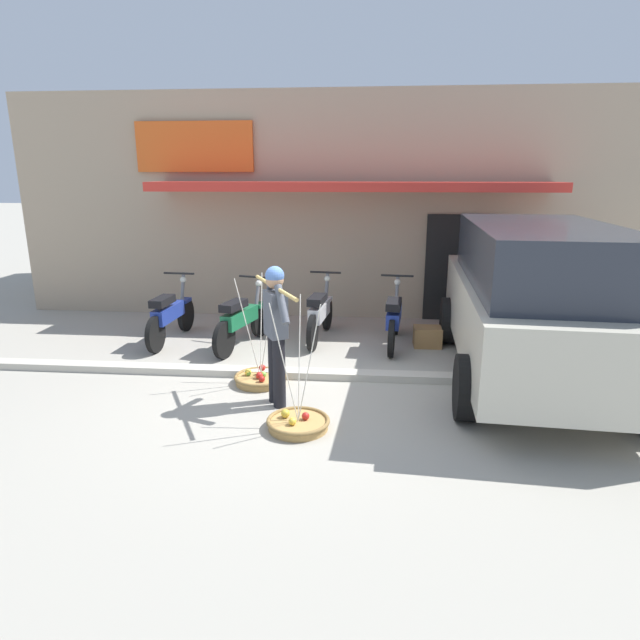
% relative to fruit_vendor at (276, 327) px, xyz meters
% --- Properties ---
extents(ground_plane, '(90.00, 90.00, 0.00)m').
position_rel_fruit_vendor_xyz_m(ground_plane, '(0.10, 0.21, -0.98)').
color(ground_plane, '#9E998C').
extents(sidewalk_curb, '(20.00, 0.24, 0.10)m').
position_rel_fruit_vendor_xyz_m(sidewalk_curb, '(0.10, 0.91, -0.93)').
color(sidewalk_curb, '#BAB4A5').
rests_on(sidewalk_curb, ground).
extents(fruit_vendor, '(0.71, 1.29, 1.70)m').
position_rel_fruit_vendor_xyz_m(fruit_vendor, '(0.00, 0.00, 0.00)').
color(fruit_vendor, black).
rests_on(fruit_vendor, ground).
extents(fruit_basket_left_side, '(0.70, 0.70, 1.45)m').
position_rel_fruit_vendor_xyz_m(fruit_basket_left_side, '(0.34, -0.64, -0.90)').
color(fruit_basket_left_side, '#B2894C').
rests_on(fruit_basket_left_side, ground).
extents(fruit_basket_right_side, '(0.70, 0.70, 1.45)m').
position_rel_fruit_vendor_xyz_m(fruit_basket_right_side, '(-0.34, 0.64, -0.90)').
color(fruit_basket_right_side, '#B2894C').
rests_on(fruit_basket_right_side, ground).
extents(motorcycle_nearest_shop, '(0.54, 1.82, 1.09)m').
position_rel_fruit_vendor_xyz_m(motorcycle_nearest_shop, '(-2.19, 2.35, -0.52)').
color(motorcycle_nearest_shop, black).
rests_on(motorcycle_nearest_shop, ground).
extents(motorcycle_second_in_row, '(0.65, 1.78, 1.09)m').
position_rel_fruit_vendor_xyz_m(motorcycle_second_in_row, '(-0.93, 2.15, -0.52)').
color(motorcycle_second_in_row, black).
rests_on(motorcycle_second_in_row, ground).
extents(motorcycle_third_in_row, '(0.54, 1.82, 1.09)m').
position_rel_fruit_vendor_xyz_m(motorcycle_third_in_row, '(0.28, 2.66, -0.52)').
color(motorcycle_third_in_row, black).
rests_on(motorcycle_third_in_row, ground).
extents(motorcycle_end_of_row, '(0.54, 1.82, 1.09)m').
position_rel_fruit_vendor_xyz_m(motorcycle_end_of_row, '(1.50, 2.46, -0.52)').
color(motorcycle_end_of_row, black).
rests_on(motorcycle_end_of_row, ground).
extents(parked_truck, '(2.41, 4.92, 2.10)m').
position_rel_fruit_vendor_xyz_m(parked_truck, '(3.25, 1.13, 0.16)').
color(parked_truck, beige).
rests_on(parked_truck, ground).
extents(storefront_building, '(13.00, 6.00, 4.20)m').
position_rel_fruit_vendor_xyz_m(storefront_building, '(0.74, 6.70, 1.13)').
color(storefront_building, tan).
rests_on(storefront_building, ground).
extents(wooden_crate, '(0.44, 0.36, 0.32)m').
position_rel_fruit_vendor_xyz_m(wooden_crate, '(2.05, 2.47, -0.82)').
color(wooden_crate, olive).
rests_on(wooden_crate, ground).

